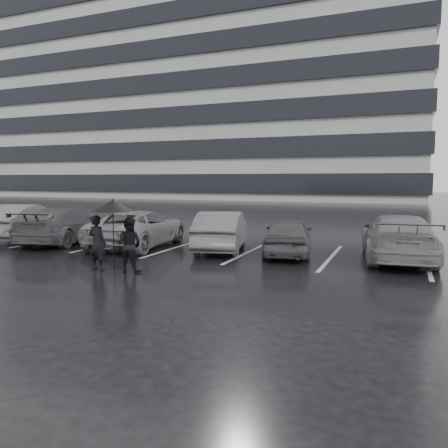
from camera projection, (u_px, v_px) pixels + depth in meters
ground at (203, 263)px, 13.02m from camera, size 160.00×160.00×0.00m
office_building at (203, 98)px, 64.01m from camera, size 61.00×26.00×29.00m
car_main at (288, 236)px, 14.43m from camera, size 2.17×3.94×1.27m
car_west_a at (222, 231)px, 15.43m from camera, size 2.45×4.43×1.38m
car_west_b at (139, 228)px, 16.25m from camera, size 2.72×5.08×1.36m
car_west_c at (65, 225)px, 17.20m from camera, size 2.84×5.07×1.39m
car_west_d at (24, 222)px, 18.33m from camera, size 2.62×4.66×1.46m
car_east at (398, 237)px, 13.49m from camera, size 2.53×5.12×1.43m
pedestrian_left at (97, 243)px, 12.00m from camera, size 0.58×0.41×1.53m
pedestrian_right at (129, 245)px, 11.77m from camera, size 0.75×0.61×1.48m
umbrella at (113, 206)px, 11.69m from camera, size 1.16×1.16×1.97m
stall_stripes at (212, 249)px, 15.62m from camera, size 19.72×5.00×0.00m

